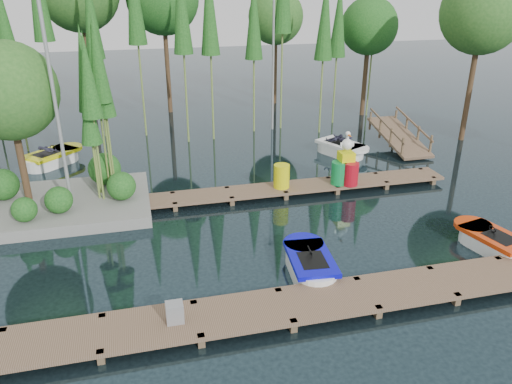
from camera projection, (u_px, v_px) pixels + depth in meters
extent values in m
plane|color=#1C2E34|center=(245.00, 230.00, 16.18)|extent=(90.00, 90.00, 0.00)
cube|color=brown|center=(285.00, 306.00, 12.07)|extent=(18.00, 1.50, 0.10)
cube|color=brown|center=(5.00, 338.00, 11.29)|extent=(0.16, 0.16, 0.50)
cube|color=brown|center=(101.00, 361.00, 10.65)|extent=(0.16, 0.16, 0.50)
cube|color=brown|center=(103.00, 324.00, 11.77)|extent=(0.16, 0.16, 0.50)
cube|color=brown|center=(201.00, 344.00, 11.12)|extent=(0.16, 0.16, 0.50)
cube|color=brown|center=(194.00, 310.00, 12.24)|extent=(0.16, 0.16, 0.50)
cube|color=brown|center=(293.00, 329.00, 11.59)|extent=(0.16, 0.16, 0.50)
cube|color=brown|center=(278.00, 298.00, 12.71)|extent=(0.16, 0.16, 0.50)
cube|color=brown|center=(378.00, 315.00, 12.07)|extent=(0.16, 0.16, 0.50)
cube|color=brown|center=(356.00, 286.00, 13.19)|extent=(0.16, 0.16, 0.50)
cube|color=brown|center=(456.00, 302.00, 12.54)|extent=(0.16, 0.16, 0.50)
cube|color=brown|center=(429.00, 276.00, 13.66)|extent=(0.16, 0.16, 0.50)
cube|color=brown|center=(496.00, 265.00, 14.14)|extent=(0.16, 0.16, 0.50)
cube|color=brown|center=(256.00, 191.00, 18.52)|extent=(15.00, 1.20, 0.10)
cube|color=brown|center=(53.00, 222.00, 16.61)|extent=(0.16, 0.16, 0.50)
cube|color=brown|center=(56.00, 210.00, 17.47)|extent=(0.16, 0.16, 0.50)
cube|color=brown|center=(116.00, 216.00, 17.06)|extent=(0.16, 0.16, 0.50)
cube|color=brown|center=(116.00, 204.00, 17.91)|extent=(0.16, 0.16, 0.50)
cube|color=brown|center=(175.00, 210.00, 17.51)|extent=(0.16, 0.16, 0.50)
cube|color=brown|center=(173.00, 199.00, 18.36)|extent=(0.16, 0.16, 0.50)
cube|color=brown|center=(232.00, 204.00, 17.95)|extent=(0.16, 0.16, 0.50)
cube|color=brown|center=(227.00, 193.00, 18.81)|extent=(0.16, 0.16, 0.50)
cube|color=brown|center=(286.00, 198.00, 18.40)|extent=(0.16, 0.16, 0.50)
cube|color=brown|center=(279.00, 188.00, 19.25)|extent=(0.16, 0.16, 0.50)
cube|color=brown|center=(337.00, 193.00, 18.85)|extent=(0.16, 0.16, 0.50)
cube|color=brown|center=(328.00, 183.00, 19.70)|extent=(0.16, 0.16, 0.50)
cube|color=brown|center=(386.00, 188.00, 19.29)|extent=(0.16, 0.16, 0.50)
cube|color=brown|center=(375.00, 179.00, 20.15)|extent=(0.16, 0.16, 0.50)
cube|color=brown|center=(433.00, 183.00, 19.74)|extent=(0.16, 0.16, 0.50)
cube|color=brown|center=(420.00, 174.00, 20.59)|extent=(0.16, 0.16, 0.50)
cube|color=gray|center=(59.00, 206.00, 17.46)|extent=(6.20, 4.20, 0.42)
sphere|color=#25611F|center=(3.00, 185.00, 17.29)|extent=(1.10, 1.10, 1.10)
sphere|color=#25611F|center=(59.00, 200.00, 16.35)|extent=(0.90, 0.90, 0.90)
sphere|color=#25611F|center=(105.00, 169.00, 18.55)|extent=(1.20, 1.20, 1.20)
sphere|color=#25611F|center=(24.00, 210.00, 15.79)|extent=(0.80, 0.80, 0.80)
sphere|color=#25611F|center=(121.00, 186.00, 17.30)|extent=(1.00, 1.00, 1.00)
cylinder|color=#46311E|center=(21.00, 156.00, 16.87)|extent=(0.24, 0.24, 3.60)
sphere|color=#356A25|center=(8.00, 91.00, 15.99)|extent=(3.20, 3.20, 3.20)
cylinder|color=olive|center=(101.00, 121.00, 17.23)|extent=(0.07, 0.07, 5.93)
cone|color=#25611F|center=(94.00, 60.00, 16.40)|extent=(0.70, 0.70, 2.97)
cylinder|color=olive|center=(92.00, 127.00, 17.07)|extent=(0.07, 0.07, 5.66)
cone|color=#25611F|center=(84.00, 68.00, 16.27)|extent=(0.70, 0.70, 2.83)
cylinder|color=olive|center=(108.00, 131.00, 17.43)|extent=(0.07, 0.07, 5.22)
cone|color=#25611F|center=(102.00, 78.00, 16.70)|extent=(0.70, 0.70, 2.61)
cylinder|color=olive|center=(95.00, 134.00, 16.57)|extent=(0.07, 0.07, 5.53)
cone|color=#25611F|center=(87.00, 75.00, 15.79)|extent=(0.70, 0.70, 2.76)
cylinder|color=olive|center=(94.00, 155.00, 16.95)|extent=(0.07, 0.07, 4.01)
cone|color=#25611F|center=(88.00, 114.00, 16.39)|extent=(0.70, 0.70, 2.01)
cylinder|color=olive|center=(105.00, 120.00, 17.12)|extent=(0.07, 0.07, 6.11)
cone|color=#25611F|center=(97.00, 56.00, 16.26)|extent=(0.70, 0.70, 3.05)
cylinder|color=#46311E|center=(471.00, 79.00, 23.92)|extent=(0.26, 0.26, 6.06)
sphere|color=#356A25|center=(483.00, 12.00, 22.71)|extent=(3.81, 3.81, 3.81)
cylinder|color=#46311E|center=(365.00, 72.00, 28.63)|extent=(0.26, 0.26, 5.02)
sphere|color=#25611F|center=(369.00, 26.00, 27.63)|extent=(3.16, 3.16, 3.16)
cylinder|color=#46311E|center=(275.00, 61.00, 31.25)|extent=(0.26, 0.26, 5.31)
sphere|color=#356A25|center=(276.00, 17.00, 30.19)|extent=(3.34, 3.34, 3.34)
cylinder|color=#46311E|center=(167.00, 57.00, 28.94)|extent=(0.26, 0.26, 6.46)
cylinder|color=#46311E|center=(87.00, 57.00, 27.86)|extent=(0.26, 0.26, 6.85)
cylinder|color=olive|center=(13.00, 71.00, 22.00)|extent=(0.09, 0.09, 7.48)
cone|color=#25611F|center=(3.00, 21.00, 21.16)|extent=(0.90, 0.90, 4.11)
cylinder|color=olive|center=(45.00, 42.00, 22.40)|extent=(0.09, 0.09, 9.66)
cylinder|color=olive|center=(96.00, 60.00, 24.15)|extent=(0.09, 0.09, 7.69)
cone|color=#25611F|center=(90.00, 13.00, 23.29)|extent=(0.90, 0.90, 4.23)
cylinder|color=olive|center=(138.00, 46.00, 24.02)|extent=(0.09, 0.09, 8.99)
cylinder|color=olive|center=(184.00, 55.00, 23.14)|extent=(0.09, 0.09, 8.44)
cone|color=#25611F|center=(181.00, 0.00, 22.19)|extent=(0.90, 0.90, 4.64)
cylinder|color=olive|center=(211.00, 56.00, 23.58)|extent=(0.09, 0.09, 8.22)
cone|color=#25611F|center=(209.00, 4.00, 22.66)|extent=(0.90, 0.90, 4.52)
cylinder|color=olive|center=(254.00, 60.00, 25.03)|extent=(0.09, 0.09, 7.41)
cone|color=#25611F|center=(254.00, 16.00, 24.20)|extent=(0.90, 0.90, 4.07)
cylinder|color=olive|center=(282.00, 34.00, 25.09)|extent=(0.09, 0.09, 9.77)
cylinder|color=olive|center=(323.00, 61.00, 24.82)|extent=(0.09, 0.09, 7.40)
cone|color=#25611F|center=(325.00, 17.00, 24.00)|extent=(0.90, 0.90, 4.07)
cylinder|color=olive|center=(336.00, 58.00, 26.60)|extent=(0.09, 0.09, 7.14)
cone|color=#25611F|center=(339.00, 18.00, 25.80)|extent=(0.90, 0.90, 3.93)
cylinder|color=olive|center=(373.00, 40.00, 27.76)|extent=(0.09, 0.09, 8.61)
cylinder|color=gray|center=(57.00, 116.00, 15.80)|extent=(0.12, 0.12, 7.00)
cylinder|color=gray|center=(273.00, 63.00, 25.45)|extent=(0.12, 0.12, 7.00)
cube|color=brown|center=(399.00, 137.00, 23.73)|extent=(1.50, 3.94, 0.95)
cube|color=brown|center=(403.00, 147.00, 22.13)|extent=(0.08, 0.08, 0.90)
cube|color=brown|center=(391.00, 138.00, 23.07)|extent=(0.08, 0.08, 0.90)
cube|color=brown|center=(380.00, 129.00, 24.00)|extent=(0.08, 0.08, 0.90)
cube|color=brown|center=(370.00, 121.00, 24.94)|extent=(0.08, 0.08, 0.90)
cube|color=brown|center=(387.00, 125.00, 23.33)|extent=(0.06, 3.54, 0.83)
cube|color=brown|center=(431.00, 145.00, 22.44)|extent=(0.08, 0.08, 0.90)
cube|color=brown|center=(418.00, 136.00, 23.38)|extent=(0.08, 0.08, 0.90)
cube|color=brown|center=(406.00, 127.00, 24.31)|extent=(0.08, 0.08, 0.90)
cube|color=brown|center=(396.00, 119.00, 25.25)|extent=(0.08, 0.08, 0.90)
cube|color=brown|center=(414.00, 123.00, 23.64)|extent=(0.06, 3.54, 0.83)
cube|color=white|center=(310.00, 267.00, 13.79)|extent=(1.24, 1.25, 0.52)
cylinder|color=white|center=(305.00, 257.00, 14.30)|extent=(1.24, 1.24, 0.52)
cylinder|color=white|center=(316.00, 279.00, 13.27)|extent=(1.24, 1.24, 0.52)
cube|color=#0707B9|center=(311.00, 258.00, 13.67)|extent=(1.34, 2.08, 0.13)
cylinder|color=#0707B9|center=(304.00, 244.00, 14.43)|extent=(1.26, 1.26, 0.13)
cube|color=black|center=(313.00, 261.00, 13.48)|extent=(0.79, 1.00, 0.06)
torus|color=black|center=(310.00, 250.00, 13.72)|extent=(0.16, 0.27, 0.25)
cube|color=white|center=(493.00, 245.00, 14.96)|extent=(1.34, 1.34, 0.51)
cylinder|color=white|center=(478.00, 237.00, 15.42)|extent=(1.33, 1.33, 0.51)
cylinder|color=white|center=(510.00, 253.00, 14.50)|extent=(1.33, 1.33, 0.51)
cube|color=red|center=(495.00, 236.00, 14.85)|extent=(1.54, 2.14, 0.13)
cylinder|color=red|center=(473.00, 225.00, 15.51)|extent=(1.36, 1.36, 0.13)
cube|color=black|center=(501.00, 238.00, 14.68)|extent=(0.88, 1.05, 0.06)
torus|color=black|center=(492.00, 229.00, 14.89)|extent=(0.19, 0.28, 0.25)
cube|color=white|center=(52.00, 160.00, 21.71)|extent=(1.76, 1.76, 0.57)
cylinder|color=white|center=(63.00, 156.00, 22.20)|extent=(1.75, 1.75, 0.57)
cylinder|color=white|center=(39.00, 165.00, 21.22)|extent=(1.75, 1.75, 0.57)
cube|color=yellow|center=(51.00, 154.00, 21.59)|extent=(2.42, 2.41, 0.14)
cylinder|color=yellow|center=(68.00, 148.00, 22.30)|extent=(1.78, 1.78, 0.14)
cube|color=black|center=(46.00, 154.00, 21.41)|extent=(1.26, 1.26, 0.06)
torus|color=black|center=(53.00, 148.00, 21.62)|extent=(0.31, 0.31, 0.27)
imported|color=#1E1E2D|center=(44.00, 149.00, 21.27)|extent=(0.55, 0.55, 1.00)
cube|color=white|center=(340.00, 150.00, 23.00)|extent=(1.61, 1.61, 0.55)
cylinder|color=white|center=(350.00, 153.00, 22.57)|extent=(1.60, 1.60, 0.55)
cylinder|color=white|center=(330.00, 147.00, 23.43)|extent=(1.60, 1.60, 0.55)
cube|color=white|center=(340.00, 144.00, 22.88)|extent=(2.01, 2.42, 0.14)
cylinder|color=white|center=(355.00, 149.00, 22.26)|extent=(1.64, 1.64, 0.14)
cube|color=black|center=(337.00, 142.00, 23.00)|extent=(1.10, 1.22, 0.06)
torus|color=black|center=(343.00, 140.00, 22.69)|extent=(0.25, 0.31, 0.27)
imported|color=#1E1E2D|center=(337.00, 137.00, 22.96)|extent=(0.44, 0.49, 0.90)
imported|color=#1E1E2D|center=(347.00, 139.00, 22.94)|extent=(0.34, 0.38, 0.68)
cube|color=gray|center=(175.00, 312.00, 11.37)|extent=(0.40, 0.34, 0.49)
cylinder|color=yellow|center=(282.00, 176.00, 18.54)|extent=(0.59, 0.59, 0.89)
cylinder|color=#0E7F39|center=(339.00, 173.00, 18.85)|extent=(0.59, 0.59, 0.88)
cylinder|color=white|center=(350.00, 169.00, 19.24)|extent=(0.59, 0.59, 0.88)
cylinder|color=#AD0C1A|center=(351.00, 174.00, 18.77)|extent=(0.59, 0.59, 0.88)
cube|color=yellow|center=(346.00, 156.00, 18.76)|extent=(0.54, 0.54, 0.34)
sphere|color=white|center=(347.00, 144.00, 18.58)|extent=(0.43, 0.43, 0.43)
cylinder|color=white|center=(348.00, 138.00, 18.48)|extent=(0.10, 0.10, 0.29)
sphere|color=white|center=(348.00, 134.00, 18.41)|extent=(0.20, 0.20, 0.20)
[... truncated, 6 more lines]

